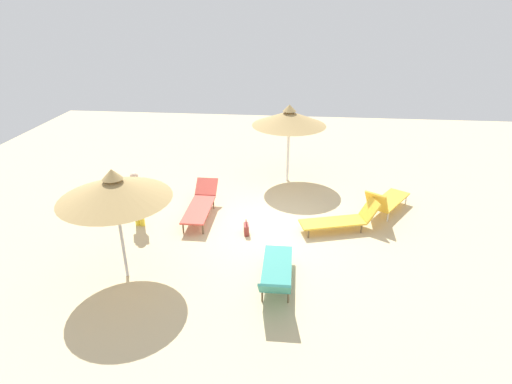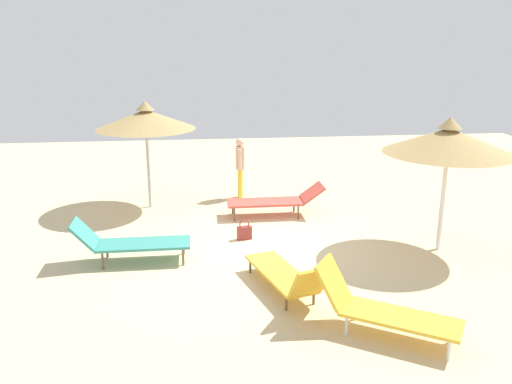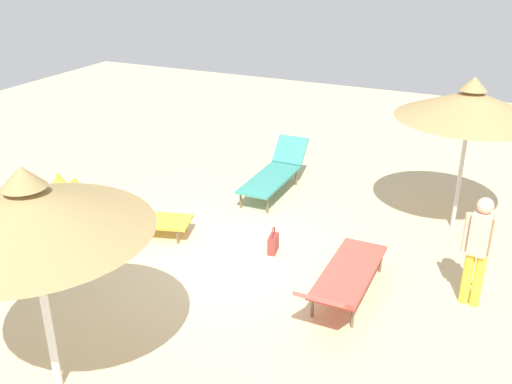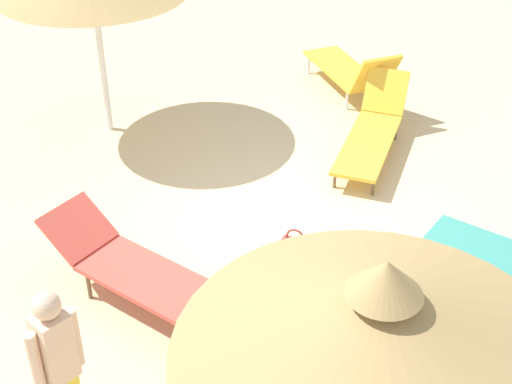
{
  "view_description": "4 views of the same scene",
  "coord_description": "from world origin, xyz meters",
  "views": [
    {
      "loc": [
        -0.78,
        10.25,
        5.81
      ],
      "look_at": [
        0.2,
        0.44,
        1.22
      ],
      "focal_mm": 29.39,
      "sensor_mm": 36.0,
      "label": 1
    },
    {
      "loc": [
        -10.05,
        1.47,
        4.1
      ],
      "look_at": [
        0.36,
        0.29,
        1.06
      ],
      "focal_mm": 37.6,
      "sensor_mm": 36.0,
      "label": 2
    },
    {
      "loc": [
        3.62,
        -6.92,
        4.62
      ],
      "look_at": [
        0.04,
        0.77,
        0.87
      ],
      "focal_mm": 40.37,
      "sensor_mm": 36.0,
      "label": 3
    },
    {
      "loc": [
        5.77,
        3.85,
        5.04
      ],
      "look_at": [
        0.68,
        0.17,
        0.89
      ],
      "focal_mm": 51.66,
      "sensor_mm": 36.0,
      "label": 4
    }
  ],
  "objects": [
    {
      "name": "ground",
      "position": [
        0.0,
        0.0,
        -0.05
      ],
      "size": [
        24.0,
        24.0,
        0.1
      ],
      "primitive_type": "cube",
      "color": "beige"
    },
    {
      "name": "parasol_umbrella_front",
      "position": [
        2.95,
        2.65,
        2.2
      ],
      "size": [
        2.39,
        2.39,
        2.64
      ],
      "color": "#B2B2B7",
      "rests_on": "ground"
    },
    {
      "name": "lounge_chair_edge",
      "position": [
        -2.11,
        0.06,
        0.34
      ],
      "size": [
        2.19,
        1.14,
        0.84
      ],
      "color": "gold",
      "rests_on": "ground"
    },
    {
      "name": "lounge_chair_far_left",
      "position": [
        1.89,
        -0.38,
        0.4
      ],
      "size": [
        0.65,
        2.27,
        0.75
      ],
      "color": "#CC4C3F",
      "rests_on": "ground"
    },
    {
      "name": "lounge_chair_far_right",
      "position": [
        -3.48,
        -1.05,
        0.42
      ],
      "size": [
        1.62,
        2.03,
        0.98
      ],
      "color": "gold",
      "rests_on": "ground"
    },
    {
      "name": "person_standing_near_left",
      "position": [
        3.48,
        0.35,
        0.9
      ],
      "size": [
        0.43,
        0.25,
        1.6
      ],
      "color": "yellow",
      "rests_on": "ground"
    },
    {
      "name": "handbag",
      "position": [
        0.46,
        0.52,
        0.16
      ],
      "size": [
        0.18,
        0.32,
        0.44
      ],
      "color": "maroon",
      "rests_on": "ground"
    }
  ]
}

